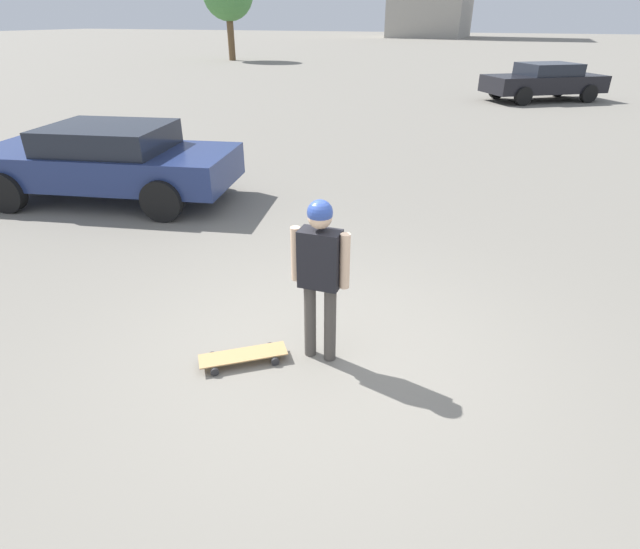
{
  "coord_description": "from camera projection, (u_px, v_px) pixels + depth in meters",
  "views": [
    {
      "loc": [
        1.44,
        -3.62,
        2.9
      ],
      "look_at": [
        0.0,
        0.0,
        0.88
      ],
      "focal_mm": 28.0,
      "sensor_mm": 36.0,
      "label": 1
    }
  ],
  "objects": [
    {
      "name": "car_parked_far",
      "position": [
        544.0,
        81.0,
        18.95
      ],
      "size": [
        4.66,
        4.01,
        1.35
      ],
      "rotation": [
        0.0,
        0.0,
        -2.53
      ],
      "color": "black",
      "rests_on": "ground_plane"
    },
    {
      "name": "ground_plane",
      "position": [
        320.0,
        356.0,
        4.79
      ],
      "size": [
        220.0,
        220.0,
        0.0
      ],
      "primitive_type": "plane",
      "color": "gray"
    },
    {
      "name": "car_parked_near",
      "position": [
        108.0,
        160.0,
        8.59
      ],
      "size": [
        4.66,
        2.7,
        1.29
      ],
      "rotation": [
        0.0,
        0.0,
        -2.91
      ],
      "color": "navy",
      "rests_on": "ground_plane"
    },
    {
      "name": "skateboard",
      "position": [
        243.0,
        356.0,
        4.67
      ],
      "size": [
        0.78,
        0.67,
        0.09
      ],
      "rotation": [
        0.0,
        0.0,
        -2.49
      ],
      "color": "tan",
      "rests_on": "ground_plane"
    },
    {
      "name": "person",
      "position": [
        320.0,
        264.0,
        4.34
      ],
      "size": [
        0.54,
        0.22,
        1.57
      ],
      "rotation": [
        0.0,
        0.0,
        0.04
      ],
      "color": "#4C4742",
      "rests_on": "ground_plane"
    }
  ]
}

